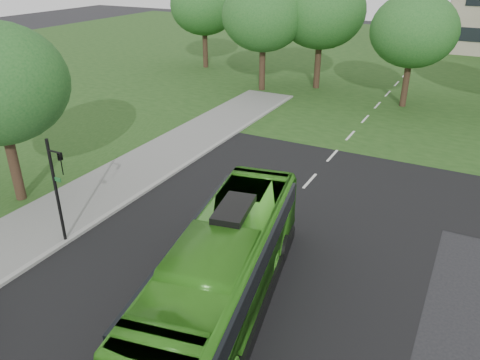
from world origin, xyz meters
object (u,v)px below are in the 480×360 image
(tree_park_b, at_px, (321,11))
(tree_park_c, at_px, (414,31))
(tree_park_a, at_px, (263,16))
(tree_park_f, at_px, (204,6))
(traffic_light, at_px, (58,185))
(bus, at_px, (224,270))

(tree_park_b, distance_m, tree_park_c, 8.52)
(tree_park_a, xyz_separation_m, tree_park_f, (-9.46, 5.71, -0.08))
(tree_park_b, bearing_deg, tree_park_c, -15.71)
(traffic_light, bearing_deg, tree_park_a, 94.42)
(tree_park_b, relative_size, traffic_light, 2.12)
(tree_park_a, height_order, bus, tree_park_a)
(tree_park_c, bearing_deg, tree_park_f, 166.95)
(tree_park_c, distance_m, bus, 28.06)
(tree_park_c, height_order, bus, tree_park_c)
(bus, xyz_separation_m, traffic_light, (-7.91, 0.45, 1.16))
(tree_park_a, relative_size, traffic_light, 2.01)
(bus, height_order, traffic_light, traffic_light)
(tree_park_b, height_order, traffic_light, tree_park_b)
(tree_park_b, distance_m, traffic_light, 29.82)
(tree_park_a, relative_size, tree_park_c, 1.09)
(tree_park_a, xyz_separation_m, tree_park_b, (4.15, 2.95, 0.31))
(tree_park_f, xyz_separation_m, bus, (20.80, -32.76, -4.72))
(tree_park_b, xyz_separation_m, bus, (7.19, -30.01, -5.12))
(tree_park_b, distance_m, bus, 31.28)
(bus, bearing_deg, tree_park_f, 111.62)
(bus, bearing_deg, tree_park_c, 77.19)
(tree_park_b, height_order, tree_park_f, tree_park_b)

